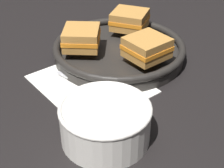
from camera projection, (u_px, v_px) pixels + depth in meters
ground_plane at (103, 92)px, 0.74m from camera, size 4.00×4.00×0.00m
napkin at (91, 83)px, 0.76m from camera, size 0.25×0.22×0.00m
soup_bowl at (105, 121)px, 0.60m from camera, size 0.16×0.16×0.07m
spoon at (100, 92)px, 0.72m from camera, size 0.18×0.05×0.01m
skillet at (119, 50)px, 0.85m from camera, size 0.33×0.33×0.04m
sandwich_near_left at (130, 20)px, 0.90m from camera, size 0.12×0.12×0.05m
sandwich_near_right at (81, 38)px, 0.81m from camera, size 0.12×0.12×0.05m
sandwich_far_left at (147, 47)px, 0.77m from camera, size 0.09×0.09×0.05m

